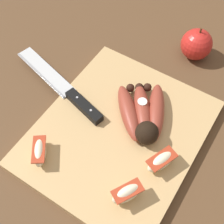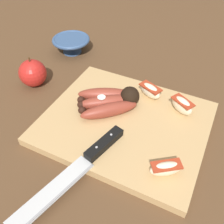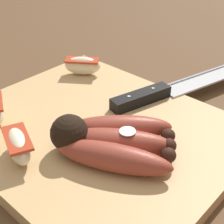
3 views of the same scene
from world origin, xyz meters
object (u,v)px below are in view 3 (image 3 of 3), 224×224
banana_bunch (109,140)px  apple_wedge_near (82,65)px  chefs_knife (165,90)px  apple_wedge_middle (18,145)px

banana_bunch → apple_wedge_near: 0.22m
banana_bunch → chefs_knife: bearing=100.8°
apple_wedge_near → apple_wedge_middle: 0.23m
chefs_knife → apple_wedge_near: apple_wedge_near is taller
chefs_knife → apple_wedge_middle: bearing=-99.3°
apple_wedge_middle → chefs_knife: bearing=80.7°
banana_bunch → apple_wedge_middle: size_ratio=2.45×
apple_wedge_near → banana_bunch: bearing=-34.9°
apple_wedge_near → chefs_knife: bearing=15.2°
chefs_knife → apple_wedge_middle: (-0.04, -0.24, 0.01)m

